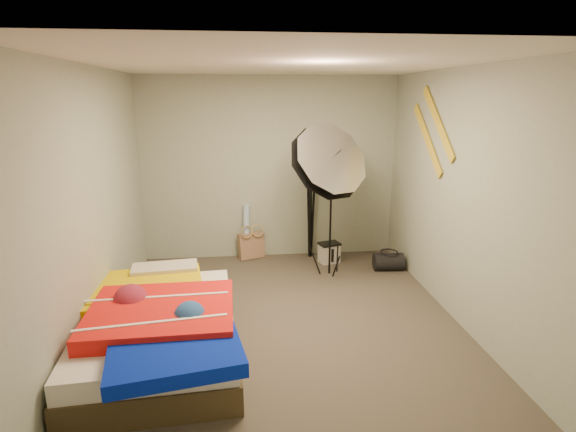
{
  "coord_description": "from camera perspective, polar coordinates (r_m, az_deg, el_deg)",
  "views": [
    {
      "loc": [
        -0.4,
        -4.13,
        2.22
      ],
      "look_at": [
        0.1,
        0.6,
        0.95
      ],
      "focal_mm": 28.0,
      "sensor_mm": 36.0,
      "label": 1
    }
  ],
  "objects": [
    {
      "name": "floor",
      "position": [
        4.71,
        -0.45,
        -13.18
      ],
      "size": [
        4.0,
        4.0,
        0.0
      ],
      "primitive_type": "plane",
      "color": "#4C453A",
      "rests_on": "ground"
    },
    {
      "name": "ceiling",
      "position": [
        4.16,
        -0.52,
        18.78
      ],
      "size": [
        4.0,
        4.0,
        0.0
      ],
      "primitive_type": "plane",
      "rotation": [
        3.14,
        0.0,
        0.0
      ],
      "color": "silver",
      "rests_on": "wall_back"
    },
    {
      "name": "wall_back",
      "position": [
        6.22,
        -2.29,
        5.96
      ],
      "size": [
        3.5,
        0.0,
        3.5
      ],
      "primitive_type": "plane",
      "rotation": [
        1.57,
        0.0,
        0.0
      ],
      "color": "#9BA393",
      "rests_on": "floor"
    },
    {
      "name": "wall_front",
      "position": [
        2.38,
        4.28,
        -9.2
      ],
      "size": [
        3.5,
        0.0,
        3.5
      ],
      "primitive_type": "plane",
      "rotation": [
        -1.57,
        0.0,
        0.0
      ],
      "color": "#9BA393",
      "rests_on": "floor"
    },
    {
      "name": "wall_left",
      "position": [
        4.46,
        -23.5,
        1.1
      ],
      "size": [
        0.0,
        4.0,
        4.0
      ],
      "primitive_type": "plane",
      "rotation": [
        1.57,
        0.0,
        1.57
      ],
      "color": "#9BA393",
      "rests_on": "floor"
    },
    {
      "name": "wall_right",
      "position": [
        4.76,
        20.98,
        2.18
      ],
      "size": [
        0.0,
        4.0,
        4.0
      ],
      "primitive_type": "plane",
      "rotation": [
        1.57,
        0.0,
        -1.57
      ],
      "color": "#9BA393",
      "rests_on": "floor"
    },
    {
      "name": "tote_bag",
      "position": [
        6.37,
        -4.68,
        -3.76
      ],
      "size": [
        0.4,
        0.28,
        0.38
      ],
      "primitive_type": "cube",
      "rotation": [
        -0.14,
        0.0,
        0.36
      ],
      "color": "#A67E62",
      "rests_on": "floor"
    },
    {
      "name": "wrapping_roll",
      "position": [
        6.31,
        -5.32,
        -2.09
      ],
      "size": [
        0.12,
        0.23,
        0.76
      ],
      "primitive_type": "cylinder",
      "rotation": [
        -0.17,
        0.0,
        -0.17
      ],
      "color": "#5884D1",
      "rests_on": "floor"
    },
    {
      "name": "camera_case",
      "position": [
        6.23,
        5.24,
        -4.74
      ],
      "size": [
        0.3,
        0.25,
        0.26
      ],
      "primitive_type": "cube",
      "rotation": [
        0.0,
        0.0,
        0.3
      ],
      "color": "beige",
      "rests_on": "floor"
    },
    {
      "name": "duffel_bag",
      "position": [
        6.09,
        12.63,
        -5.67
      ],
      "size": [
        0.39,
        0.25,
        0.23
      ],
      "primitive_type": "cylinder",
      "rotation": [
        0.0,
        1.57,
        -0.06
      ],
      "color": "black",
      "rests_on": "floor"
    },
    {
      "name": "wall_stripe_upper",
      "position": [
        5.2,
        18.53,
        11.21
      ],
      "size": [
        0.02,
        0.91,
        0.78
      ],
      "primitive_type": "cube",
      "rotation": [
        0.7,
        0.0,
        0.0
      ],
      "color": "gold",
      "rests_on": "wall_right"
    },
    {
      "name": "wall_stripe_lower",
      "position": [
        5.44,
        17.27,
        9.32
      ],
      "size": [
        0.02,
        0.91,
        0.78
      ],
      "primitive_type": "cube",
      "rotation": [
        0.7,
        0.0,
        0.0
      ],
      "color": "gold",
      "rests_on": "wall_right"
    },
    {
      "name": "bed",
      "position": [
        4.17,
        -15.96,
        -13.48
      ],
      "size": [
        1.5,
        2.11,
        0.55
      ],
      "color": "#463822",
      "rests_on": "floor"
    },
    {
      "name": "photo_umbrella",
      "position": [
        5.33,
        4.86,
        6.64
      ],
      "size": [
        1.04,
        1.01,
        2.03
      ],
      "color": "black",
      "rests_on": "floor"
    },
    {
      "name": "camera_tripod",
      "position": [
        6.27,
        2.9,
        0.98
      ],
      "size": [
        0.08,
        0.08,
        1.24
      ],
      "color": "black",
      "rests_on": "floor"
    }
  ]
}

